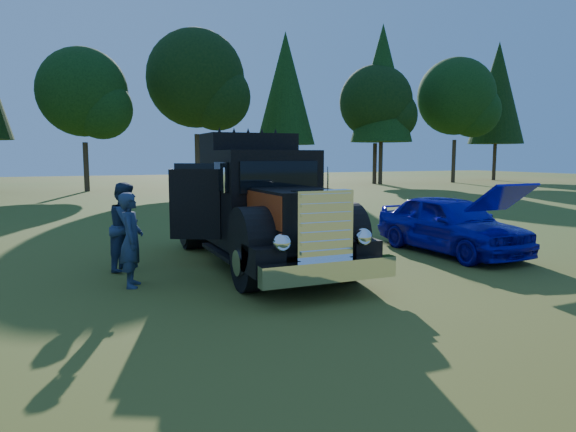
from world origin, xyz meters
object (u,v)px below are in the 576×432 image
Objects in this scene: hotrod_coupe at (451,224)px; spectator_far at (127,227)px; diamond_t_truck at (261,209)px; spectator_near at (131,240)px.

spectator_far is (-7.82, 1.19, 0.20)m from hotrod_coupe.
diamond_t_truck is 3.74× the size of spectator_far.
spectator_near is (-7.89, -0.34, 0.15)m from hotrod_coupe.
diamond_t_truck reaches higher than hotrod_coupe.
hotrod_coupe is at bearing -69.60° from spectator_far.
spectator_near is at bearing -163.67° from diamond_t_truck.
diamond_t_truck is 2.95m from spectator_far.
hotrod_coupe is 7.91m from spectator_far.
spectator_far is (-2.86, 0.67, -0.32)m from diamond_t_truck.
spectator_near is (-2.92, -0.86, -0.38)m from diamond_t_truck.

